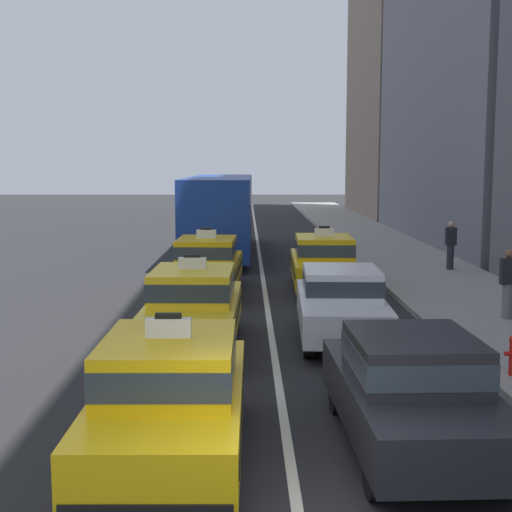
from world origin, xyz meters
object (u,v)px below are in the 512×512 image
Objects in this scene: taxi_left_nearest at (171,396)px; sedan_right_second at (341,302)px; pedestrian_mid_block at (451,245)px; sedan_right_nearest at (411,388)px; taxi_left_second at (193,306)px; taxi_right_third at (324,262)px; bus_left_fourth at (221,211)px; taxi_left_third at (207,265)px; pedestrian_by_storefront at (508,284)px.

taxi_left_nearest is 6.99m from sedan_right_second.
sedan_right_nearest is at bearing -107.57° from pedestrian_mid_block.
taxi_left_nearest is at bearing -88.79° from taxi_left_second.
taxi_right_third is at bearing 89.42° from sedan_right_nearest.
pedestrian_mid_block is (8.07, -5.27, -0.83)m from bus_left_fourth.
pedestrian_mid_block is (8.15, 3.91, 0.11)m from taxi_left_third.
sedan_right_second is (3.07, -14.66, -0.97)m from bus_left_fourth.
sedan_right_nearest is (3.25, -5.38, -0.03)m from taxi_left_second.
taxi_left_nearest is 2.75× the size of pedestrian_mid_block.
taxi_right_third is at bearing -143.90° from pedestrian_mid_block.
bus_left_fourth reaches higher than pedestrian_mid_block.
bus_left_fourth reaches higher than taxi_left_third.
pedestrian_by_storefront is at bearing 15.86° from taxi_left_second.
taxi_left_nearest and taxi_right_third have the same top height.
sedan_right_second is 0.95× the size of taxi_right_third.
taxi_right_third reaches higher than sedan_right_nearest.
taxi_right_third is at bearing 75.14° from taxi_left_nearest.
taxi_left_second is at bearing -169.57° from sedan_right_second.
sedan_right_second is 10.64m from pedestrian_mid_block.
taxi_right_third is 2.82× the size of pedestrian_by_storefront.
bus_left_fourth is (0.04, 15.23, 0.94)m from taxi_left_second.
taxi_right_third is (3.25, 12.25, 0.00)m from taxi_left_nearest.
taxi_left_third is at bearing -154.37° from pedestrian_mid_block.
taxi_left_third is (-0.04, 6.04, 0.00)m from taxi_left_second.
sedan_right_second is (3.15, -5.47, -0.03)m from taxi_left_third.
sedan_right_nearest is 2.61× the size of pedestrian_mid_block.
pedestrian_by_storefront is (-0.87, -7.90, -0.02)m from pedestrian_mid_block.
taxi_right_third reaches higher than sedan_right_second.
taxi_left_nearest reaches higher than pedestrian_mid_block.
taxi_left_third is at bearing -90.50° from bus_left_fourth.
taxi_left_second is at bearing -89.58° from taxi_left_third.
taxi_left_second is at bearing -90.14° from bus_left_fourth.
taxi_right_third is 2.78× the size of pedestrian_mid_block.
pedestrian_mid_block is at bearing 36.10° from taxi_right_third.
taxi_left_second is 0.99× the size of taxi_left_third.
sedan_right_nearest is at bearing -58.86° from taxi_left_second.
pedestrian_by_storefront reaches higher than sedan_right_nearest.
bus_left_fourth is 9.68m from pedestrian_mid_block.
sedan_right_nearest is 5.95m from sedan_right_second.
pedestrian_mid_block reaches higher than sedan_right_second.
pedestrian_mid_block is (7.99, 15.70, 0.11)m from taxi_left_nearest.
sedan_right_nearest is at bearing -90.58° from taxi_right_third.
taxi_left_third reaches higher than pedestrian_mid_block.
sedan_right_second is at bearing -118.06° from pedestrian_mid_block.
bus_left_fourth is (0.08, 9.18, 0.94)m from taxi_left_third.
pedestrian_by_storefront is (4.14, 1.49, 0.12)m from sedan_right_second.
sedan_right_second is at bearing 10.43° from taxi_left_second.
taxi_left_nearest is 0.99× the size of taxi_left_second.
bus_left_fourth reaches higher than pedestrian_by_storefront.
taxi_right_third is (3.34, -8.73, -0.94)m from bus_left_fourth.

